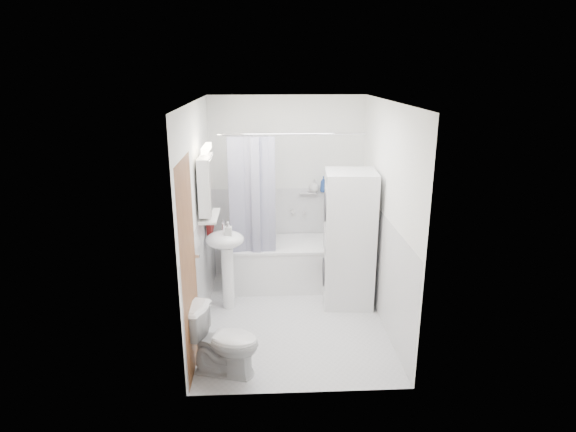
{
  "coord_description": "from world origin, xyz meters",
  "views": [
    {
      "loc": [
        -0.3,
        -4.86,
        2.72
      ],
      "look_at": [
        -0.05,
        0.15,
        1.17
      ],
      "focal_mm": 30.0,
      "sensor_mm": 36.0,
      "label": 1
    }
  ],
  "objects_px": {
    "toilet": "(224,341)",
    "bathtub": "(291,261)",
    "sink": "(226,252)",
    "washer_dryer": "(349,239)"
  },
  "relations": [
    {
      "from": "bathtub",
      "to": "washer_dryer",
      "type": "bearing_deg",
      "value": -39.25
    },
    {
      "from": "bathtub",
      "to": "sink",
      "type": "relative_size",
      "value": 1.45
    },
    {
      "from": "bathtub",
      "to": "sink",
      "type": "distance_m",
      "value": 1.06
    },
    {
      "from": "bathtub",
      "to": "toilet",
      "type": "bearing_deg",
      "value": -110.76
    },
    {
      "from": "washer_dryer",
      "to": "sink",
      "type": "bearing_deg",
      "value": -172.62
    },
    {
      "from": "washer_dryer",
      "to": "toilet",
      "type": "height_order",
      "value": "washer_dryer"
    },
    {
      "from": "washer_dryer",
      "to": "toilet",
      "type": "bearing_deg",
      "value": -130.73
    },
    {
      "from": "bathtub",
      "to": "sink",
      "type": "height_order",
      "value": "sink"
    },
    {
      "from": "toilet",
      "to": "bathtub",
      "type": "bearing_deg",
      "value": -5.44
    },
    {
      "from": "sink",
      "to": "toilet",
      "type": "bearing_deg",
      "value": -87.18
    }
  ]
}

